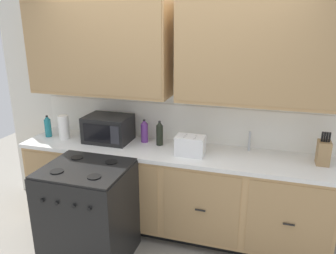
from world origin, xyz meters
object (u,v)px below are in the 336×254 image
object	(u,v)px
microwave	(108,129)
bottle_dark	(160,133)
paper_towel_roll	(64,127)
bottle_violet	(144,131)
bottle_teal	(48,126)
stove_range	(89,213)
toaster	(190,145)
knife_block	(323,152)

from	to	relation	value
microwave	bottle_dark	xyz separation A→B (m)	(0.57, 0.05, -0.01)
paper_towel_roll	bottle_violet	world-z (taller)	paper_towel_roll
bottle_violet	bottle_teal	size ratio (longest dim) A/B	1.03
bottle_teal	bottle_dark	bearing A→B (deg)	4.84
stove_range	microwave	xyz separation A→B (m)	(-0.11, 0.69, 0.61)
paper_towel_roll	bottle_teal	size ratio (longest dim) A/B	1.07
toaster	bottle_teal	size ratio (longest dim) A/B	1.15
knife_block	bottle_violet	distance (m)	1.76
toaster	knife_block	bearing A→B (deg)	6.16
knife_block	bottle_dark	size ratio (longest dim) A/B	1.19
microwave	bottle_dark	world-z (taller)	microwave
microwave	bottle_dark	size ratio (longest dim) A/B	1.84
microwave	bottle_teal	size ratio (longest dim) A/B	1.97
stove_range	toaster	distance (m)	1.15
knife_block	bottle_teal	xyz separation A→B (m)	(-2.86, -0.06, 0.00)
knife_block	bottle_violet	world-z (taller)	knife_block
paper_towel_roll	bottle_violet	bearing A→B (deg)	9.50
microwave	toaster	world-z (taller)	microwave
knife_block	bottle_teal	bearing A→B (deg)	-178.70
knife_block	bottle_dark	xyz separation A→B (m)	(-1.57, 0.04, 0.01)
knife_block	paper_towel_roll	world-z (taller)	knife_block
stove_range	bottle_teal	xyz separation A→B (m)	(-0.83, 0.63, 0.59)
bottle_dark	knife_block	bearing A→B (deg)	-1.61
stove_range	paper_towel_roll	xyz separation A→B (m)	(-0.62, 0.62, 0.60)
bottle_violet	knife_block	bearing A→B (deg)	-2.66
bottle_teal	bottle_dark	world-z (taller)	bottle_dark
toaster	paper_towel_roll	world-z (taller)	paper_towel_roll
stove_range	knife_block	bearing A→B (deg)	18.81
bottle_dark	stove_range	bearing A→B (deg)	-121.97
bottle_violet	bottle_teal	distance (m)	1.11
microwave	toaster	size ratio (longest dim) A/B	1.71
microwave	bottle_dark	distance (m)	0.57
microwave	bottle_violet	size ratio (longest dim) A/B	1.90
stove_range	bottle_teal	bearing A→B (deg)	142.85
toaster	bottle_dark	distance (m)	0.41
bottle_violet	bottle_teal	xyz separation A→B (m)	(-1.10, -0.15, -0.00)
stove_range	bottle_violet	size ratio (longest dim) A/B	3.77
stove_range	microwave	world-z (taller)	microwave
knife_block	paper_towel_roll	xyz separation A→B (m)	(-2.65, -0.07, 0.01)
stove_range	bottle_dark	world-z (taller)	bottle_dark
bottle_teal	toaster	bearing A→B (deg)	-2.25
bottle_dark	bottle_violet	bearing A→B (deg)	168.56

